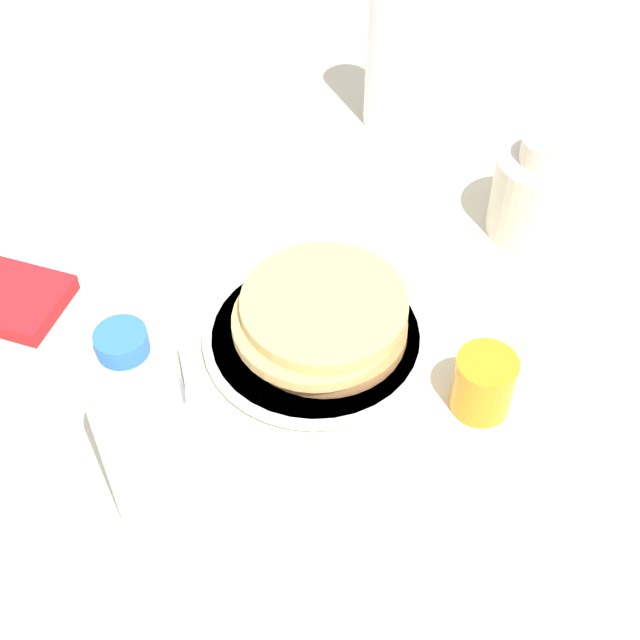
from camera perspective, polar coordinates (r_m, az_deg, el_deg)
ground_plane at (r=0.97m, az=-0.53°, el=-0.17°), size 4.00×4.00×0.00m
plate at (r=0.95m, az=-0.00°, el=-1.04°), size 0.24×0.24×0.01m
pancake_stack at (r=0.93m, az=0.14°, el=0.13°), size 0.18×0.19×0.04m
juice_glass at (r=0.89m, az=10.42°, el=-4.03°), size 0.06×0.06×0.07m
cream_jug at (r=1.07m, az=13.66°, el=7.95°), size 0.10×0.10×0.13m
water_bottle_near at (r=1.19m, az=4.69°, el=17.16°), size 0.07×0.07×0.24m
water_bottle_mid at (r=0.75m, az=-11.03°, el=-7.53°), size 0.08×0.08×0.25m
napkin at (r=1.04m, az=-19.08°, el=1.26°), size 0.14×0.14×0.02m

